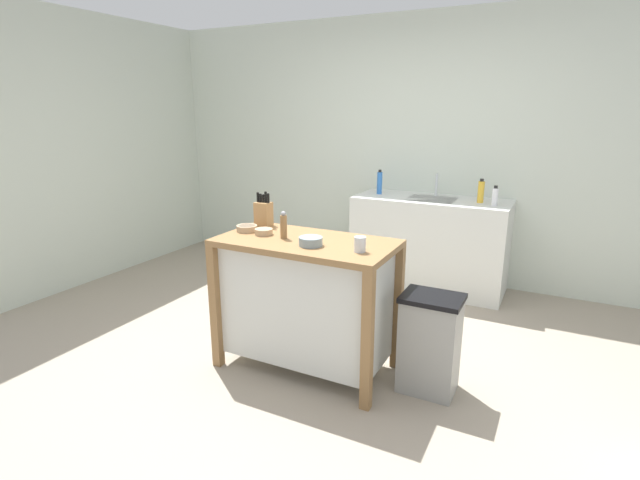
% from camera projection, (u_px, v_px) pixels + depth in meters
% --- Properties ---
extents(ground_plane, '(6.77, 6.77, 0.00)m').
position_uv_depth(ground_plane, '(319.00, 365.00, 3.32)').
color(ground_plane, gray).
rests_on(ground_plane, ground).
extents(wall_back, '(5.77, 0.10, 2.60)m').
position_uv_depth(wall_back, '(418.00, 150.00, 4.85)').
color(wall_back, silver).
rests_on(wall_back, ground).
extents(wall_left, '(0.10, 2.78, 2.60)m').
position_uv_depth(wall_left, '(104.00, 150.00, 4.92)').
color(wall_left, beige).
rests_on(wall_left, ground).
extents(kitchen_island, '(1.15, 0.60, 0.90)m').
position_uv_depth(kitchen_island, '(306.00, 297.00, 3.18)').
color(kitchen_island, olive).
rests_on(kitchen_island, ground).
extents(knife_block, '(0.11, 0.09, 0.25)m').
position_uv_depth(knife_block, '(264.00, 213.00, 3.42)').
color(knife_block, '#AD7F4C').
rests_on(knife_block, kitchen_island).
extents(bowl_ceramic_small, '(0.15, 0.15, 0.05)m').
position_uv_depth(bowl_ceramic_small, '(311.00, 241.00, 2.94)').
color(bowl_ceramic_small, gray).
rests_on(bowl_ceramic_small, kitchen_island).
extents(bowl_stoneware_deep, '(0.12, 0.12, 0.04)m').
position_uv_depth(bowl_stoneware_deep, '(264.00, 231.00, 3.20)').
color(bowl_stoneware_deep, tan).
rests_on(bowl_stoneware_deep, kitchen_island).
extents(bowl_ceramic_wide, '(0.14, 0.14, 0.04)m').
position_uv_depth(bowl_ceramic_wide, '(247.00, 228.00, 3.29)').
color(bowl_ceramic_wide, tan).
rests_on(bowl_ceramic_wide, kitchen_island).
extents(drinking_cup, '(0.07, 0.07, 0.09)m').
position_uv_depth(drinking_cup, '(360.00, 244.00, 2.81)').
color(drinking_cup, silver).
rests_on(drinking_cup, kitchen_island).
extents(pepper_grinder, '(0.04, 0.04, 0.18)m').
position_uv_depth(pepper_grinder, '(284.00, 226.00, 3.09)').
color(pepper_grinder, olive).
rests_on(pepper_grinder, kitchen_island).
extents(trash_bin, '(0.36, 0.28, 0.63)m').
position_uv_depth(trash_bin, '(430.00, 343.00, 2.95)').
color(trash_bin, gray).
rests_on(trash_bin, ground).
extents(sink_counter, '(1.44, 0.60, 0.89)m').
position_uv_depth(sink_counter, '(429.00, 243.00, 4.66)').
color(sink_counter, silver).
rests_on(sink_counter, ground).
extents(sink_faucet, '(0.02, 0.02, 0.22)m').
position_uv_depth(sink_faucet, '(436.00, 185.00, 4.63)').
color(sink_faucet, '#B7BCC1').
rests_on(sink_faucet, sink_counter).
extents(bottle_spray_cleaner, '(0.06, 0.06, 0.22)m').
position_uv_depth(bottle_spray_cleaner, '(481.00, 192.00, 4.31)').
color(bottle_spray_cleaner, yellow).
rests_on(bottle_spray_cleaner, sink_counter).
extents(bottle_dish_soap, '(0.05, 0.05, 0.18)m').
position_uv_depth(bottle_dish_soap, '(495.00, 196.00, 4.18)').
color(bottle_dish_soap, white).
rests_on(bottle_dish_soap, sink_counter).
extents(bottle_hand_soap, '(0.05, 0.05, 0.24)m').
position_uv_depth(bottle_hand_soap, '(380.00, 183.00, 4.75)').
color(bottle_hand_soap, blue).
rests_on(bottle_hand_soap, sink_counter).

